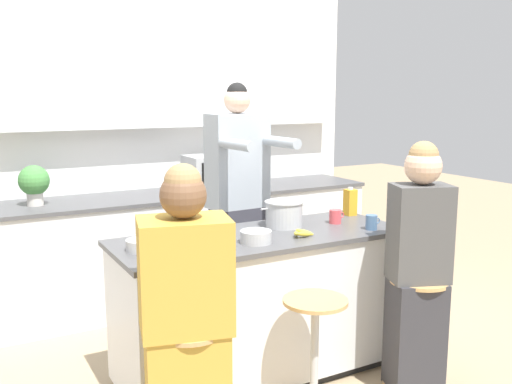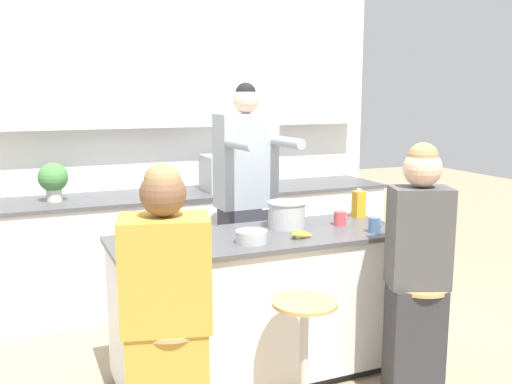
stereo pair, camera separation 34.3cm
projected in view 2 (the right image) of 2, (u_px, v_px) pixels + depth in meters
ground_plane at (260, 374)px, 3.57m from camera, size 16.00×16.00×0.00m
wall_back at (176, 116)px, 4.97m from camera, size 3.82×0.22×2.70m
back_counter at (189, 245)px, 4.86m from camera, size 3.54×0.66×0.92m
kitchen_island at (260, 305)px, 3.49m from camera, size 1.78×0.69×0.90m
bar_stool_center at (304, 361)px, 3.00m from camera, size 0.38×0.38×0.68m
bar_stool_rightmost at (417, 340)px, 3.25m from camera, size 0.38×0.38×0.68m
person_cooking at (246, 213)px, 4.05m from camera, size 0.44×0.60×1.81m
person_wrapped_blanket at (167, 324)px, 2.62m from camera, size 0.46×0.38×1.44m
person_seated_near at (417, 281)px, 3.17m from camera, size 0.38×0.35×1.48m
cooking_pot at (287, 214)px, 3.60m from camera, size 0.33×0.25×0.16m
fruit_bowl at (138, 242)px, 3.13m from camera, size 0.17×0.17×0.06m
mixing_bowl_steel at (251, 237)px, 3.23m from camera, size 0.18×0.18×0.07m
coffee_cup_near at (375, 225)px, 3.47m from camera, size 0.10×0.07×0.09m
coffee_cup_far at (340, 218)px, 3.66m from camera, size 0.11×0.08×0.09m
banana_bunch at (300, 234)px, 3.34m from camera, size 0.15×0.11×0.05m
juice_carton at (359, 204)px, 3.89m from camera, size 0.07×0.07×0.20m
microwave at (231, 173)px, 4.86m from camera, size 0.47×0.36×0.30m
potted_plant at (53, 179)px, 4.34m from camera, size 0.22×0.22×0.30m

